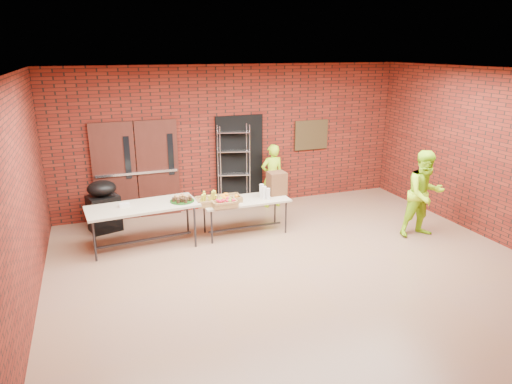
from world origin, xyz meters
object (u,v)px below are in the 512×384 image
at_px(table_left, 143,209).
at_px(volunteer_man, 424,194).
at_px(coffee_dispenser, 277,183).
at_px(volunteer_woman, 272,176).
at_px(table_right, 245,202).
at_px(wire_rack, 234,167).
at_px(covered_grill, 103,206).

bearing_deg(table_left, volunteer_man, -19.33).
bearing_deg(volunteer_man, coffee_dispenser, 153.80).
bearing_deg(volunteer_woman, table_right, 46.64).
relative_size(wire_rack, covered_grill, 1.84).
distance_m(coffee_dispenser, covered_grill, 3.49).
distance_m(table_left, coffee_dispenser, 2.68).
height_order(covered_grill, volunteer_man, volunteer_man).
distance_m(covered_grill, volunteer_man, 6.30).
distance_m(covered_grill, volunteer_woman, 3.72).
relative_size(table_left, coffee_dispenser, 4.45).
bearing_deg(volunteer_man, table_right, 161.33).
bearing_deg(covered_grill, wire_rack, -7.95).
bearing_deg(volunteer_woman, wire_rack, -17.79).
relative_size(volunteer_woman, volunteer_man, 0.86).
height_order(wire_rack, coffee_dispenser, wire_rack).
height_order(table_right, coffee_dispenser, coffee_dispenser).
relative_size(wire_rack, coffee_dispenser, 4.19).
distance_m(table_right, volunteer_man, 3.46).
xyz_separation_m(wire_rack, table_right, (-0.25, -1.52, -0.32)).
distance_m(wire_rack, volunteer_man, 4.08).
height_order(coffee_dispenser, volunteer_man, volunteer_man).
xyz_separation_m(volunteer_woman, volunteer_man, (2.11, -2.59, 0.12)).
xyz_separation_m(table_left, covered_grill, (-0.66, 1.09, -0.22)).
bearing_deg(wire_rack, table_right, -84.48).
bearing_deg(volunteer_woman, coffee_dispenser, 68.98).
distance_m(table_left, table_right, 1.96).
bearing_deg(volunteer_man, covered_grill, 160.99).
xyz_separation_m(wire_rack, covered_grill, (-2.87, -0.42, -0.44)).
bearing_deg(volunteer_man, wire_rack, 139.73).
relative_size(wire_rack, volunteer_man, 1.13).
bearing_deg(wire_rack, coffee_dispenser, -56.76).
xyz_separation_m(wire_rack, volunteer_man, (2.95, -2.81, -0.11)).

